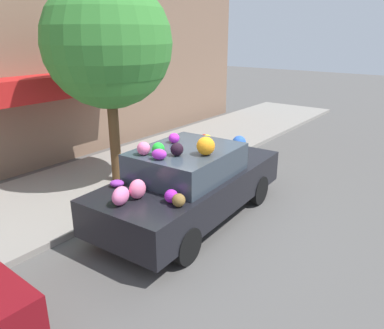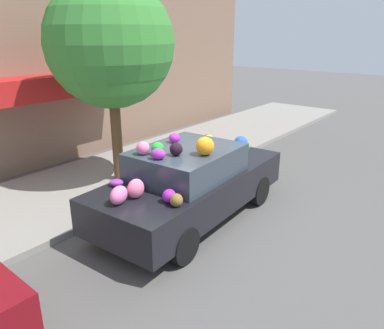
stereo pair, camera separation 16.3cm
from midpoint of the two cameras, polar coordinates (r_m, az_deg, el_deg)
The scene contains 6 objects.
ground_plane at distance 7.53m, azimuth -0.09°, elevation -7.77°, with size 60.00×60.00×0.00m, color #565451.
sidewalk_curb at distance 9.29m, azimuth -13.21°, elevation -2.45°, with size 24.00×3.20×0.12m.
building_facade at distance 10.53m, azimuth -22.12°, elevation 14.12°, with size 18.00×1.20×5.49m.
street_tree at distance 8.53m, azimuth -11.79°, elevation 17.55°, with size 2.76×2.76×4.49m.
fire_hydrant at distance 10.35m, azimuth 2.77°, elevation 2.72°, with size 0.20×0.20×0.70m.
art_car at distance 7.12m, azimuth 0.45°, elevation -2.66°, with size 4.35×1.95×1.78m.
Camera 2 is at (-5.17, -4.26, 3.46)m, focal length 35.00 mm.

